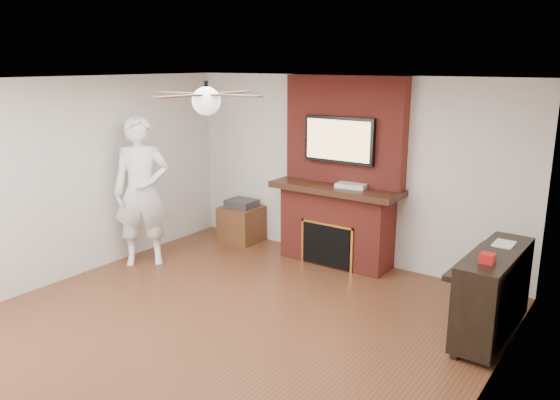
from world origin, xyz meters
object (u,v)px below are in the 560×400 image
Objects in this scene: side_table at (242,222)px; piano at (492,291)px; person at (142,192)px; fireplace at (339,190)px.

side_table is 0.47× the size of piano.
person is 4.45m from piano.
fireplace is at bearing 1.98° from side_table.
person is 1.45× the size of piano.
fireplace is 2.55m from piano.
side_table is (0.47, 1.51, -0.70)m from person.
fireplace reaches higher than side_table.
person reaches higher than side_table.
piano is at bearing -13.80° from side_table.
person is 3.10× the size of side_table.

